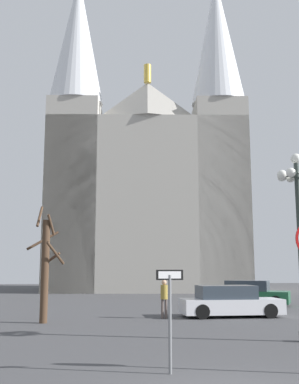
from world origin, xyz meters
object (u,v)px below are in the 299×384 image
Objects in this scene: cathedral at (147,186)px; pedestrian_walking at (164,295)px; street_lamp at (299,210)px; parked_car_near_white at (229,302)px; bare_tree at (45,266)px; one_way_arrow_sign at (170,308)px; parked_car_far_green at (250,294)px.

cathedral is 27.46m from pedestrian_walking.
street_lamp is (1.16, -32.68, -6.52)m from cathedral.
cathedral reaches higher than parked_car_near_white.
bare_tree reaches higher than parked_car_near_white.
cathedral reaches higher than one_way_arrow_sign.
street_lamp reaches higher than parked_car_near_white.
cathedral is 15.10× the size of one_way_arrow_sign.
parked_car_near_white is (4.56, 11.12, -0.68)m from one_way_arrow_sign.
cathedral is 6.80× the size of bare_tree.
bare_tree is 13.84m from parked_car_far_green.
one_way_arrow_sign is 12.04m from parked_car_near_white.
parked_car_near_white is at bearing 91.59° from street_lamp.
parked_car_far_green is 9.10m from pedestrian_walking.
pedestrian_walking is at bearing 115.04° from street_lamp.
street_lamp is at bearing -102.17° from parked_car_far_green.
cathedral is at bearing 74.92° from bare_tree.
one_way_arrow_sign reaches higher than parked_car_near_white.
cathedral is at bearing 92.17° from parked_car_near_white.
street_lamp is 1.22× the size of bare_tree.
bare_tree is at bearing -105.08° from cathedral.
bare_tree is 5.40m from pedestrian_walking.
one_way_arrow_sign is at bearing -113.81° from parked_car_far_green.
parked_car_near_white is at bearing 5.67° from pedestrian_walking.
bare_tree is 2.86× the size of pedestrian_walking.
cathedral reaches higher than street_lamp.
cathedral is at bearing 102.16° from parked_car_far_green.
bare_tree is at bearing -145.48° from parked_car_far_green.
street_lamp is at bearing -88.41° from parked_car_near_white.
one_way_arrow_sign is 10.36m from bare_tree.
parked_car_near_white is 7.07m from parked_car_far_green.
parked_car_near_white is (-0.20, 7.30, -3.33)m from street_lamp.
one_way_arrow_sign is at bearing -141.28° from street_lamp.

